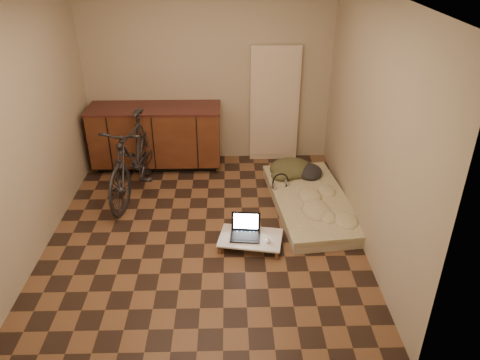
{
  "coord_description": "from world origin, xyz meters",
  "views": [
    {
      "loc": [
        0.29,
        -4.49,
        3.13
      ],
      "look_at": [
        0.41,
        0.22,
        0.55
      ],
      "focal_mm": 35.0,
      "sensor_mm": 36.0,
      "label": 1
    }
  ],
  "objects_px": {
    "futon": "(311,202)",
    "laptop": "(245,231)",
    "bicycle": "(133,153)",
    "lap_desk": "(250,238)"
  },
  "relations": [
    {
      "from": "bicycle",
      "to": "lap_desk",
      "type": "distance_m",
      "value": 1.94
    },
    {
      "from": "bicycle",
      "to": "futon",
      "type": "bearing_deg",
      "value": -1.38
    },
    {
      "from": "futon",
      "to": "laptop",
      "type": "height_order",
      "value": "laptop"
    },
    {
      "from": "futon",
      "to": "laptop",
      "type": "xyz_separation_m",
      "value": [
        -0.84,
        -0.72,
        0.08
      ]
    },
    {
      "from": "bicycle",
      "to": "lap_desk",
      "type": "height_order",
      "value": "bicycle"
    },
    {
      "from": "bicycle",
      "to": "laptop",
      "type": "distance_m",
      "value": 1.86
    },
    {
      "from": "lap_desk",
      "to": "laptop",
      "type": "height_order",
      "value": "laptop"
    },
    {
      "from": "lap_desk",
      "to": "laptop",
      "type": "relative_size",
      "value": 2.17
    },
    {
      "from": "bicycle",
      "to": "lap_desk",
      "type": "xyz_separation_m",
      "value": [
        1.44,
        -1.21,
        -0.48
      ]
    },
    {
      "from": "bicycle",
      "to": "laptop",
      "type": "height_order",
      "value": "bicycle"
    }
  ]
}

